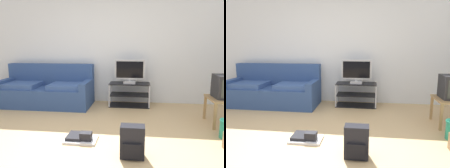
{
  "view_description": "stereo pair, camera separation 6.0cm",
  "coord_description": "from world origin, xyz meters",
  "views": [
    {
      "loc": [
        0.74,
        -2.5,
        1.33
      ],
      "look_at": [
        0.29,
        1.18,
        0.64
      ],
      "focal_mm": 34.47,
      "sensor_mm": 36.0,
      "label": 1
    },
    {
      "loc": [
        0.8,
        -2.49,
        1.33
      ],
      "look_at": [
        0.29,
        1.18,
        0.64
      ],
      "focal_mm": 34.47,
      "sensor_mm": 36.0,
      "label": 2
    }
  ],
  "objects": [
    {
      "name": "ground_plane",
      "position": [
        0.0,
        0.0,
        -0.01
      ],
      "size": [
        9.0,
        9.8,
        0.02
      ],
      "primitive_type": "cube",
      "color": "tan"
    },
    {
      "name": "wall_back",
      "position": [
        0.0,
        2.45,
        1.35
      ],
      "size": [
        9.0,
        0.1,
        2.7
      ],
      "primitive_type": "cube",
      "color": "silver",
      "rests_on": "ground_plane"
    },
    {
      "name": "couch",
      "position": [
        -1.25,
        1.95,
        0.32
      ],
      "size": [
        1.98,
        0.86,
        0.89
      ],
      "color": "navy",
      "rests_on": "ground_plane"
    },
    {
      "name": "tv_stand",
      "position": [
        0.57,
        2.08,
        0.25
      ],
      "size": [
        0.87,
        0.43,
        0.5
      ],
      "color": "black",
      "rests_on": "ground_plane"
    },
    {
      "name": "flat_tv",
      "position": [
        0.57,
        2.06,
        0.75
      ],
      "size": [
        0.63,
        0.22,
        0.5
      ],
      "color": "#B2B2B7",
      "rests_on": "tv_stand"
    },
    {
      "name": "backpack",
      "position": [
        0.69,
        -0.11,
        0.19
      ],
      "size": [
        0.29,
        0.24,
        0.4
      ],
      "rotation": [
        0.0,
        0.0,
        -0.29
      ],
      "color": "black",
      "rests_on": "ground_plane"
    },
    {
      "name": "floor_tray",
      "position": [
        -0.04,
        0.25,
        0.04
      ],
      "size": [
        0.45,
        0.32,
        0.14
      ],
      "color": "silver",
      "rests_on": "ground_plane"
    }
  ]
}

